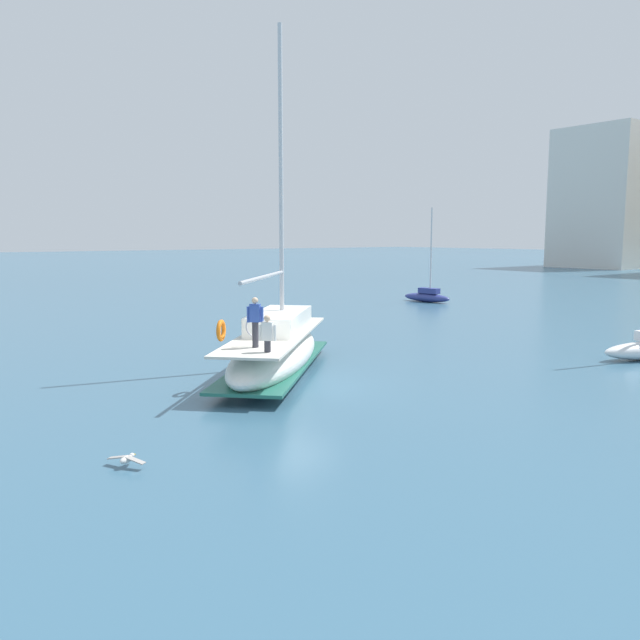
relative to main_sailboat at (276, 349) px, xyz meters
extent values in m
plane|color=#38607A|center=(2.03, -0.58, -0.90)|extent=(400.00, 400.00, 0.00)
ellipsoid|color=white|center=(0.05, -0.05, -0.20)|extent=(8.44, 8.53, 1.40)
cube|color=#236656|center=(0.05, -0.05, -0.52)|extent=(8.32, 8.41, 0.10)
cube|color=beige|center=(0.05, -0.05, 0.54)|extent=(7.97, 8.05, 0.08)
cube|color=white|center=(-0.45, 0.46, 0.93)|extent=(4.23, 4.26, 0.70)
cylinder|color=silver|center=(-0.79, 0.80, 6.02)|extent=(0.16, 0.16, 10.90)
cylinder|color=#B7B7BC|center=(1.23, -1.25, 2.70)|extent=(4.12, 4.19, 0.12)
cylinder|color=silver|center=(-3.04, 3.10, 1.05)|extent=(0.68, 0.67, 0.06)
torus|color=orange|center=(1.06, -2.76, 1.05)|extent=(0.59, 0.60, 0.70)
cylinder|color=#33333D|center=(2.07, -2.11, 0.98)|extent=(0.20, 0.20, 0.80)
cube|color=#3351AD|center=(2.07, -2.11, 1.66)|extent=(0.37, 0.37, 0.56)
sphere|color=beige|center=(2.07, -2.11, 2.05)|extent=(0.20, 0.20, 0.20)
cylinder|color=#3351AD|center=(1.91, -2.26, 1.61)|extent=(0.09, 0.09, 0.50)
cylinder|color=#3351AD|center=(2.23, -1.95, 1.61)|extent=(0.09, 0.09, 0.50)
cylinder|color=#33333D|center=(2.97, -2.24, 0.75)|extent=(0.20, 0.20, 0.35)
cube|color=white|center=(2.97, -2.24, 1.21)|extent=(0.37, 0.37, 0.56)
sphere|color=beige|center=(2.97, -2.24, 1.60)|extent=(0.20, 0.20, 0.20)
cylinder|color=white|center=(2.81, -2.39, 1.16)|extent=(0.09, 0.09, 0.50)
cylinder|color=white|center=(3.12, -2.08, 1.16)|extent=(0.09, 0.09, 0.50)
torus|color=silver|center=(1.90, -1.94, 1.20)|extent=(0.58, 0.58, 0.76)
ellipsoid|color=navy|center=(-14.09, 22.81, -0.58)|extent=(4.15, 1.47, 0.66)
cube|color=navy|center=(-13.89, 22.83, -0.05)|extent=(1.69, 0.83, 0.40)
cylinder|color=silver|center=(-13.79, 22.85, 2.94)|extent=(0.11, 0.11, 6.37)
ellipsoid|color=silver|center=(5.84, -7.65, -0.73)|extent=(0.34, 0.40, 0.16)
sphere|color=silver|center=(5.74, -7.49, -0.70)|extent=(0.11, 0.11, 0.11)
cone|color=gold|center=(5.71, -7.44, -0.71)|extent=(0.07, 0.08, 0.04)
cube|color=#9E9993|center=(5.64, -7.77, -0.71)|extent=(0.46, 0.36, 0.12)
cube|color=#9E9993|center=(6.04, -7.53, -0.71)|extent=(0.46, 0.36, 0.12)
cube|color=silver|center=(-34.27, 87.08, 9.89)|extent=(12.83, 17.37, 21.59)
camera|label=1|loc=(18.63, -12.15, 4.01)|focal=35.26mm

